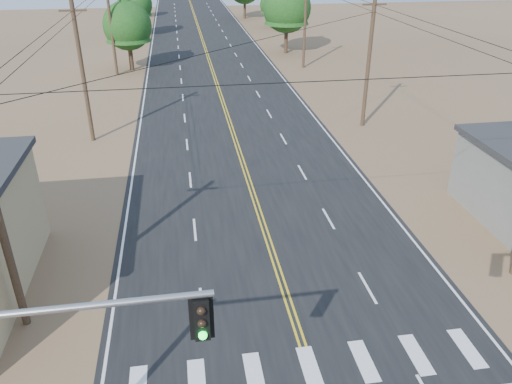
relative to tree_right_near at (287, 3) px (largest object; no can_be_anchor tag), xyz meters
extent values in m
cube|color=black|center=(-10.16, -30.13, -6.13)|extent=(15.00, 200.00, 0.02)
cylinder|color=#4C3826|center=(-20.66, -28.13, -1.14)|extent=(0.30, 0.30, 10.00)
cube|color=#4C3826|center=(-20.66, -28.13, 3.06)|extent=(1.80, 0.12, 0.12)
cylinder|color=#4C3826|center=(-20.66, -8.13, -1.14)|extent=(0.30, 0.30, 10.00)
cylinder|color=#4C3826|center=(0.34, -28.13, -1.14)|extent=(0.30, 0.30, 10.00)
cube|color=#4C3826|center=(0.34, -28.13, 3.06)|extent=(1.80, 0.12, 0.12)
cylinder|color=#4C3826|center=(0.34, -8.13, -1.14)|extent=(0.30, 0.30, 10.00)
cylinder|color=gray|center=(-16.36, -56.11, 0.79)|extent=(5.48, 0.18, 0.16)
cube|color=black|center=(-13.91, -56.10, 0.16)|extent=(0.34, 0.29, 1.07)
sphere|color=black|center=(-13.91, -56.28, 0.50)|extent=(0.20, 0.20, 0.20)
sphere|color=black|center=(-13.91, -56.28, 0.16)|extent=(0.20, 0.20, 0.20)
sphere|color=#0CE533|center=(-13.91, -56.28, -0.18)|extent=(0.20, 0.20, 0.20)
cylinder|color=#3F2D1E|center=(-19.16, -6.19, -4.56)|extent=(0.49, 0.49, 3.16)
cone|color=#1C4513|center=(-19.16, -6.19, -0.17)|extent=(4.92, 4.92, 5.62)
sphere|color=#1C4513|center=(-19.16, -6.19, -1.31)|extent=(5.27, 5.27, 5.27)
cylinder|color=#3F2D1E|center=(-19.59, 15.33, -4.63)|extent=(0.41, 0.41, 3.01)
sphere|color=#1C4513|center=(-19.59, 15.33, -1.54)|extent=(5.01, 5.01, 5.01)
cylinder|color=#3F2D1E|center=(-20.77, 34.49, -4.92)|extent=(0.42, 0.42, 2.44)
cylinder|color=#3F2D1E|center=(0.00, 0.00, -4.33)|extent=(0.47, 0.47, 3.61)
sphere|color=#1C4513|center=(0.00, 0.00, -0.62)|extent=(6.02, 6.02, 6.02)
cylinder|color=#3F2D1E|center=(1.84, 19.84, -4.96)|extent=(0.39, 0.39, 2.36)
sphere|color=#1C4513|center=(1.84, 19.84, -2.53)|extent=(3.93, 3.93, 3.93)
cylinder|color=#3F2D1E|center=(-1.16, 30.80, -4.37)|extent=(0.45, 0.45, 3.54)
camera|label=1|loc=(-14.04, -64.52, 7.53)|focal=35.00mm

